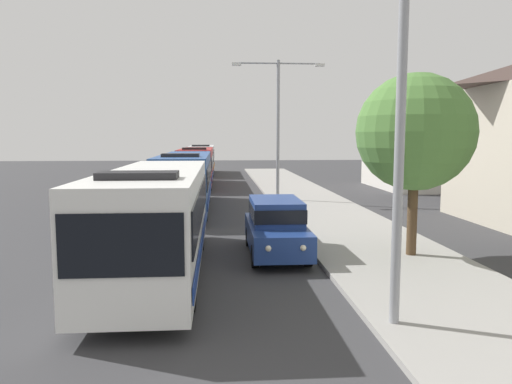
{
  "coord_description": "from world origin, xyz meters",
  "views": [
    {
      "loc": [
        0.5,
        -4.39,
        3.98
      ],
      "look_at": [
        1.85,
        13.5,
        1.97
      ],
      "focal_mm": 34.45,
      "sensor_mm": 36.0,
      "label": 1
    }
  ],
  "objects_px": {
    "white_suv": "(276,225)",
    "streetlamp_mid": "(278,116)",
    "bus_lead": "(157,217)",
    "bus_fourth_in_line": "(202,159)",
    "bus_second_in_line": "(186,179)",
    "bus_middle": "(197,165)",
    "streetlamp_near": "(401,93)",
    "roadside_tree": "(415,132)"
  },
  "relations": [
    {
      "from": "white_suv",
      "to": "streetlamp_mid",
      "type": "height_order",
      "value": "streetlamp_mid"
    },
    {
      "from": "bus_lead",
      "to": "bus_fourth_in_line",
      "type": "bearing_deg",
      "value": 90.0
    },
    {
      "from": "bus_lead",
      "to": "bus_second_in_line",
      "type": "distance_m",
      "value": 12.55
    },
    {
      "from": "bus_lead",
      "to": "bus_second_in_line",
      "type": "relative_size",
      "value": 0.9
    },
    {
      "from": "bus_fourth_in_line",
      "to": "streetlamp_mid",
      "type": "bearing_deg",
      "value": -76.71
    },
    {
      "from": "bus_middle",
      "to": "streetlamp_near",
      "type": "bearing_deg",
      "value": -79.9
    },
    {
      "from": "bus_second_in_line",
      "to": "bus_middle",
      "type": "relative_size",
      "value": 1.03
    },
    {
      "from": "bus_second_in_line",
      "to": "streetlamp_mid",
      "type": "distance_m",
      "value": 7.18
    },
    {
      "from": "white_suv",
      "to": "bus_fourth_in_line",
      "type": "bearing_deg",
      "value": 95.79
    },
    {
      "from": "streetlamp_near",
      "to": "roadside_tree",
      "type": "xyz_separation_m",
      "value": [
        2.66,
        5.75,
        -0.71
      ]
    },
    {
      "from": "roadside_tree",
      "to": "bus_fourth_in_line",
      "type": "bearing_deg",
      "value": 102.16
    },
    {
      "from": "streetlamp_near",
      "to": "streetlamp_mid",
      "type": "distance_m",
      "value": 20.28
    },
    {
      "from": "bus_fourth_in_line",
      "to": "streetlamp_mid",
      "type": "relative_size",
      "value": 1.31
    },
    {
      "from": "bus_lead",
      "to": "bus_second_in_line",
      "type": "bearing_deg",
      "value": 90.0
    },
    {
      "from": "white_suv",
      "to": "roadside_tree",
      "type": "bearing_deg",
      "value": -11.45
    },
    {
      "from": "bus_lead",
      "to": "bus_middle",
      "type": "xyz_separation_m",
      "value": [
        0.0,
        25.69,
        0.0
      ]
    },
    {
      "from": "streetlamp_near",
      "to": "bus_middle",
      "type": "bearing_deg",
      "value": 100.1
    },
    {
      "from": "bus_middle",
      "to": "streetlamp_mid",
      "type": "xyz_separation_m",
      "value": [
        5.4,
        -10.04,
        3.58
      ]
    },
    {
      "from": "bus_second_in_line",
      "to": "white_suv",
      "type": "relative_size",
      "value": 2.36
    },
    {
      "from": "bus_lead",
      "to": "bus_fourth_in_line",
      "type": "distance_m",
      "value": 38.49
    },
    {
      "from": "bus_second_in_line",
      "to": "roadside_tree",
      "type": "xyz_separation_m",
      "value": [
        8.06,
        -11.43,
        2.44
      ]
    },
    {
      "from": "streetlamp_mid",
      "to": "roadside_tree",
      "type": "xyz_separation_m",
      "value": [
        2.66,
        -14.52,
        -1.15
      ]
    },
    {
      "from": "bus_second_in_line",
      "to": "streetlamp_near",
      "type": "bearing_deg",
      "value": -72.56
    },
    {
      "from": "streetlamp_mid",
      "to": "roadside_tree",
      "type": "height_order",
      "value": "streetlamp_mid"
    },
    {
      "from": "bus_lead",
      "to": "streetlamp_mid",
      "type": "distance_m",
      "value": 16.93
    },
    {
      "from": "bus_middle",
      "to": "roadside_tree",
      "type": "height_order",
      "value": "roadside_tree"
    },
    {
      "from": "bus_lead",
      "to": "roadside_tree",
      "type": "bearing_deg",
      "value": 7.91
    },
    {
      "from": "bus_middle",
      "to": "streetlamp_near",
      "type": "distance_m",
      "value": 30.95
    },
    {
      "from": "bus_middle",
      "to": "roadside_tree",
      "type": "distance_m",
      "value": 25.97
    },
    {
      "from": "bus_lead",
      "to": "white_suv",
      "type": "xyz_separation_m",
      "value": [
        3.7,
        2.0,
        -0.66
      ]
    },
    {
      "from": "bus_lead",
      "to": "roadside_tree",
      "type": "height_order",
      "value": "roadside_tree"
    },
    {
      "from": "bus_lead",
      "to": "bus_middle",
      "type": "height_order",
      "value": "same"
    },
    {
      "from": "bus_fourth_in_line",
      "to": "roadside_tree",
      "type": "xyz_separation_m",
      "value": [
        8.06,
        -37.37,
        2.44
      ]
    },
    {
      "from": "bus_fourth_in_line",
      "to": "white_suv",
      "type": "bearing_deg",
      "value": -84.21
    },
    {
      "from": "bus_middle",
      "to": "streetlamp_near",
      "type": "height_order",
      "value": "streetlamp_near"
    },
    {
      "from": "streetlamp_near",
      "to": "bus_lead",
      "type": "bearing_deg",
      "value": 139.38
    },
    {
      "from": "roadside_tree",
      "to": "bus_middle",
      "type": "bearing_deg",
      "value": 108.16
    },
    {
      "from": "white_suv",
      "to": "streetlamp_near",
      "type": "relative_size",
      "value": 0.65
    },
    {
      "from": "bus_middle",
      "to": "bus_fourth_in_line",
      "type": "relative_size",
      "value": 1.02
    },
    {
      "from": "bus_lead",
      "to": "streetlamp_mid",
      "type": "bearing_deg",
      "value": 70.96
    },
    {
      "from": "bus_fourth_in_line",
      "to": "bus_lead",
      "type": "bearing_deg",
      "value": -90.0
    },
    {
      "from": "bus_middle",
      "to": "white_suv",
      "type": "distance_m",
      "value": 23.98
    }
  ]
}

